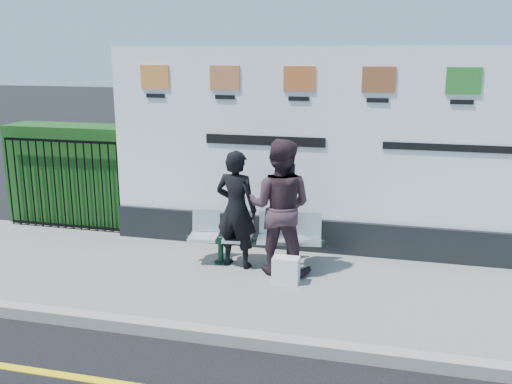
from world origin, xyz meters
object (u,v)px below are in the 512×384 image
at_px(billboard, 374,168).
at_px(woman_right, 280,207).
at_px(woman_left, 236,209).
at_px(bench, 255,251).

height_order(billboard, woman_right, billboard).
distance_m(billboard, woman_left, 2.08).
xyz_separation_m(billboard, woman_right, (-1.17, -1.00, -0.39)).
distance_m(billboard, bench, 2.08).
xyz_separation_m(billboard, bench, (-1.56, -0.81, -1.10)).
relative_size(bench, woman_right, 1.01).
relative_size(woman_left, woman_right, 0.90).
height_order(woman_left, woman_right, woman_right).
relative_size(billboard, woman_right, 4.38).
height_order(bench, woman_left, woman_left).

